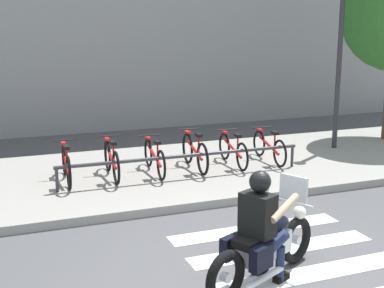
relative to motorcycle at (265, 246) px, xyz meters
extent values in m
plane|color=#4C4C4F|center=(-0.04, -0.05, -0.46)|extent=(48.00, 48.00, 0.00)
cube|color=gray|center=(-0.04, 4.84, -0.38)|extent=(24.00, 4.40, 0.15)
cube|color=white|center=(0.71, -0.05, -0.46)|extent=(2.80, 0.40, 0.01)
cube|color=white|center=(0.71, 0.75, -0.46)|extent=(2.80, 0.40, 0.01)
cube|color=white|center=(0.71, 1.55, -0.46)|extent=(2.80, 0.40, 0.01)
torus|color=black|center=(0.64, 0.31, -0.14)|extent=(0.62, 0.38, 0.64)
cylinder|color=silver|center=(0.64, 0.31, -0.14)|extent=(0.15, 0.14, 0.11)
torus|color=black|center=(-0.67, -0.32, -0.14)|extent=(0.62, 0.38, 0.64)
cylinder|color=silver|center=(-0.67, -0.32, -0.14)|extent=(0.15, 0.14, 0.11)
cube|color=silver|center=(-0.01, 0.00, 0.00)|extent=(0.84, 0.60, 0.28)
ellipsoid|color=black|center=(0.17, 0.09, 0.22)|extent=(0.59, 0.48, 0.22)
cube|color=black|center=(-0.19, -0.09, 0.15)|extent=(0.63, 0.49, 0.10)
cube|color=black|center=(-0.43, 0.04, 0.04)|extent=(0.34, 0.25, 0.28)
cube|color=black|center=(-0.24, -0.36, 0.04)|extent=(0.34, 0.25, 0.28)
cylinder|color=silver|center=(0.51, 0.25, 0.43)|extent=(0.30, 0.57, 0.03)
sphere|color=white|center=(0.69, 0.34, 0.23)|extent=(0.18, 0.18, 0.18)
cube|color=silver|center=(0.54, 0.26, 0.61)|extent=(0.21, 0.38, 0.32)
cylinder|color=silver|center=(-0.15, -0.27, -0.27)|extent=(0.68, 0.38, 0.08)
cube|color=black|center=(-0.15, -0.07, 0.45)|extent=(0.41, 0.47, 0.52)
sphere|color=black|center=(-0.12, -0.05, 0.85)|extent=(0.26, 0.26, 0.26)
cylinder|color=tan|center=(-0.03, 0.23, 0.53)|extent=(0.51, 0.31, 0.26)
cylinder|color=tan|center=(0.16, -0.16, 0.53)|extent=(0.51, 0.31, 0.26)
cylinder|color=#1E284C|center=(-0.08, 0.14, 0.09)|extent=(0.46, 0.32, 0.24)
cylinder|color=#1E284C|center=(0.03, 0.19, -0.23)|extent=(0.11, 0.11, 0.47)
cube|color=black|center=(0.06, 0.21, -0.42)|extent=(0.26, 0.19, 0.08)
cylinder|color=#1E284C|center=(0.06, -0.15, 0.09)|extent=(0.46, 0.32, 0.24)
cylinder|color=#1E284C|center=(0.17, -0.09, -0.23)|extent=(0.11, 0.11, 0.47)
cube|color=black|center=(0.20, -0.08, -0.42)|extent=(0.26, 0.19, 0.08)
torus|color=black|center=(-1.70, 5.13, 0.01)|extent=(0.09, 0.63, 0.63)
torus|color=black|center=(-1.76, 4.13, 0.01)|extent=(0.09, 0.63, 0.63)
cylinder|color=red|center=(-1.73, 4.63, 0.08)|extent=(0.11, 0.89, 0.24)
cylinder|color=red|center=(-1.74, 4.38, 0.24)|extent=(0.04, 0.04, 0.39)
cube|color=black|center=(-1.74, 4.38, 0.43)|extent=(0.11, 0.21, 0.06)
cylinder|color=black|center=(-1.71, 5.03, 0.43)|extent=(0.48, 0.06, 0.03)
cube|color=red|center=(-1.70, 5.13, 0.35)|extent=(0.10, 0.28, 0.04)
torus|color=black|center=(-0.83, 5.13, 0.02)|extent=(0.09, 0.65, 0.64)
torus|color=black|center=(-0.88, 4.13, 0.02)|extent=(0.09, 0.65, 0.64)
cylinder|color=red|center=(-0.85, 4.63, 0.08)|extent=(0.11, 0.89, 0.25)
cylinder|color=red|center=(-0.87, 4.38, 0.25)|extent=(0.04, 0.04, 0.39)
cube|color=black|center=(-0.87, 4.38, 0.45)|extent=(0.11, 0.21, 0.06)
cylinder|color=black|center=(-0.83, 5.03, 0.45)|extent=(0.48, 0.06, 0.03)
cube|color=red|center=(-0.83, 5.13, 0.37)|extent=(0.10, 0.28, 0.04)
torus|color=black|center=(0.05, 5.17, 0.00)|extent=(0.08, 0.60, 0.60)
torus|color=black|center=(-0.01, 4.09, 0.00)|extent=(0.08, 0.60, 0.60)
cylinder|color=red|center=(0.02, 4.63, 0.06)|extent=(0.11, 0.96, 0.26)
cylinder|color=red|center=(0.01, 4.36, 0.21)|extent=(0.04, 0.04, 0.37)
cube|color=black|center=(0.01, 4.36, 0.39)|extent=(0.11, 0.21, 0.06)
cylinder|color=black|center=(0.04, 5.06, 0.39)|extent=(0.48, 0.06, 0.03)
cube|color=red|center=(0.05, 5.17, 0.32)|extent=(0.10, 0.28, 0.04)
torus|color=black|center=(0.92, 5.13, 0.03)|extent=(0.09, 0.66, 0.66)
torus|color=black|center=(0.87, 4.13, 0.03)|extent=(0.09, 0.66, 0.66)
cylinder|color=red|center=(0.90, 4.63, 0.10)|extent=(0.11, 0.89, 0.25)
cylinder|color=red|center=(0.88, 4.38, 0.26)|extent=(0.04, 0.04, 0.40)
cube|color=black|center=(0.88, 4.38, 0.47)|extent=(0.11, 0.21, 0.06)
cylinder|color=black|center=(0.92, 5.03, 0.47)|extent=(0.48, 0.06, 0.03)
cube|color=red|center=(0.92, 5.13, 0.38)|extent=(0.10, 0.28, 0.04)
torus|color=black|center=(1.80, 5.13, -0.01)|extent=(0.08, 0.60, 0.60)
torus|color=black|center=(1.74, 4.13, -0.01)|extent=(0.08, 0.60, 0.60)
cylinder|color=red|center=(1.77, 4.63, 0.06)|extent=(0.11, 0.90, 0.25)
cylinder|color=red|center=(1.76, 4.38, 0.21)|extent=(0.04, 0.04, 0.37)
cube|color=black|center=(1.76, 4.38, 0.39)|extent=(0.11, 0.21, 0.06)
cylinder|color=black|center=(1.79, 5.03, 0.39)|extent=(0.48, 0.06, 0.03)
cube|color=red|center=(1.80, 5.13, 0.32)|extent=(0.10, 0.28, 0.04)
torus|color=black|center=(2.67, 5.14, -0.01)|extent=(0.08, 0.59, 0.59)
torus|color=black|center=(2.62, 4.12, -0.01)|extent=(0.08, 0.59, 0.59)
cylinder|color=red|center=(2.65, 4.63, 0.05)|extent=(0.11, 0.92, 0.25)
cylinder|color=red|center=(2.63, 4.37, 0.20)|extent=(0.04, 0.04, 0.36)
cube|color=black|center=(2.63, 4.37, 0.38)|extent=(0.11, 0.21, 0.06)
cylinder|color=black|center=(2.67, 5.04, 0.38)|extent=(0.48, 0.06, 0.03)
cube|color=red|center=(2.67, 5.14, 0.31)|extent=(0.10, 0.28, 0.04)
cylinder|color=#333338|center=(0.46, 4.08, 0.14)|extent=(4.97, 0.07, 0.07)
cylinder|color=#333338|center=(-1.98, 4.08, -0.08)|extent=(0.06, 0.06, 0.45)
cylinder|color=#333338|center=(2.90, 4.08, -0.08)|extent=(0.06, 0.06, 0.45)
cylinder|color=#2D2D33|center=(4.80, 5.24, 1.45)|extent=(0.12, 0.12, 3.82)
camera|label=1|loc=(-2.99, -5.30, 2.64)|focal=49.56mm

